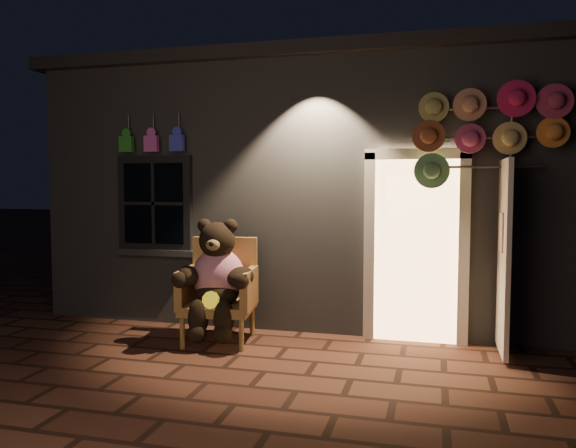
% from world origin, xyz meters
% --- Properties ---
extents(ground, '(60.00, 60.00, 0.00)m').
position_xyz_m(ground, '(0.00, 0.00, 0.00)').
color(ground, '#573121').
rests_on(ground, ground).
extents(shop_building, '(7.30, 5.95, 3.51)m').
position_xyz_m(shop_building, '(0.00, 3.99, 1.74)').
color(shop_building, slate).
rests_on(shop_building, ground).
extents(wicker_armchair, '(0.89, 0.82, 1.17)m').
position_xyz_m(wicker_armchair, '(-0.81, 0.93, 0.58)').
color(wicker_armchair, '#A88541').
rests_on(wicker_armchair, ground).
extents(teddy_bear, '(0.95, 0.79, 1.32)m').
position_xyz_m(teddy_bear, '(-0.80, 0.78, 0.74)').
color(teddy_bear, '#BD143C').
rests_on(teddy_bear, ground).
extents(hat_rack, '(1.60, 0.22, 2.83)m').
position_xyz_m(hat_rack, '(2.06, 1.28, 2.37)').
color(hat_rack, '#59595E').
rests_on(hat_rack, ground).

